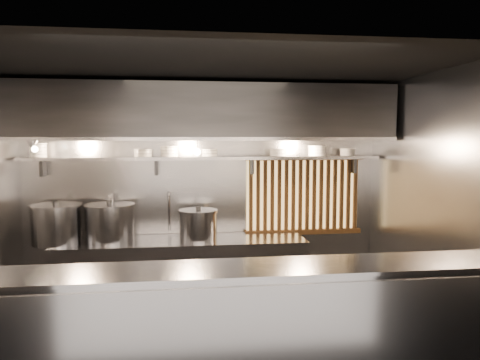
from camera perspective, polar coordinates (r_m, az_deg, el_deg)
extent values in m
plane|color=black|center=(4.99, -3.21, -20.17)|extent=(4.50, 4.50, 0.00)
plane|color=black|center=(4.55, -3.40, 13.57)|extent=(4.50, 4.50, 0.00)
plane|color=gray|center=(6.05, -4.37, -1.79)|extent=(4.50, 0.00, 4.50)
plane|color=gray|center=(5.23, 22.12, -3.27)|extent=(0.00, 3.00, 3.00)
cube|color=#95959A|center=(3.90, -2.12, -18.85)|extent=(4.50, 0.50, 1.10)
cube|color=#939399|center=(3.66, -1.71, -20.51)|extent=(4.50, 0.02, 1.01)
cube|color=#95959A|center=(3.70, -2.15, -10.85)|extent=(4.50, 0.56, 0.03)
cube|color=#95959A|center=(5.87, -7.08, -11.52)|extent=(3.00, 0.70, 0.90)
cube|color=#95959A|center=(5.83, -4.30, 2.68)|extent=(4.40, 0.34, 0.04)
cube|color=#2D2D30|center=(5.61, -4.21, 8.15)|extent=(4.40, 0.80, 0.65)
cube|color=#95959A|center=(5.20, -3.92, 5.02)|extent=(4.40, 0.03, 0.04)
cube|color=#F7C56F|center=(6.24, 7.66, -1.79)|extent=(1.50, 0.02, 0.92)
cube|color=brown|center=(6.15, 7.84, 2.69)|extent=(1.56, 0.06, 0.06)
cube|color=brown|center=(6.27, 7.72, -6.29)|extent=(1.56, 0.06, 0.06)
cube|color=brown|center=(6.04, 1.33, -1.97)|extent=(0.04, 0.04, 0.92)
cube|color=brown|center=(6.06, 2.21, -1.95)|extent=(0.04, 0.04, 0.92)
cube|color=brown|center=(6.07, 3.08, -1.94)|extent=(0.04, 0.04, 0.92)
cube|color=brown|center=(6.09, 3.95, -1.92)|extent=(0.04, 0.04, 0.92)
cube|color=brown|center=(6.11, 4.81, -1.90)|extent=(0.04, 0.04, 0.92)
cube|color=brown|center=(6.13, 5.67, -1.89)|extent=(0.04, 0.04, 0.92)
cube|color=brown|center=(6.15, 6.52, -1.87)|extent=(0.04, 0.04, 0.92)
cube|color=brown|center=(6.18, 7.36, -1.85)|extent=(0.04, 0.04, 0.92)
cube|color=brown|center=(6.20, 8.20, -1.83)|extent=(0.04, 0.04, 0.92)
cube|color=brown|center=(6.23, 9.03, -1.82)|extent=(0.04, 0.04, 0.92)
cube|color=brown|center=(6.26, 9.85, -1.80)|extent=(0.04, 0.04, 0.92)
cube|color=brown|center=(6.28, 10.67, -1.78)|extent=(0.04, 0.04, 0.92)
cube|color=brown|center=(6.31, 11.48, -1.76)|extent=(0.04, 0.04, 0.92)
cube|color=brown|center=(6.35, 12.28, -1.74)|extent=(0.04, 0.04, 0.92)
cube|color=brown|center=(6.38, 13.07, -1.72)|extent=(0.04, 0.04, 0.92)
cube|color=brown|center=(6.41, 13.85, -1.70)|extent=(0.04, 0.04, 0.92)
cylinder|color=silver|center=(6.07, -15.25, -3.93)|extent=(0.03, 0.03, 0.48)
sphere|color=silver|center=(6.04, -15.31, -1.68)|extent=(0.04, 0.04, 0.04)
cylinder|color=silver|center=(5.91, -15.47, -1.84)|extent=(0.03, 0.26, 0.03)
sphere|color=silver|center=(5.78, -15.65, -1.99)|extent=(0.04, 0.04, 0.04)
cylinder|color=silver|center=(5.79, -15.63, -2.68)|extent=(0.03, 0.03, 0.14)
cylinder|color=silver|center=(6.02, -8.62, -3.89)|extent=(0.03, 0.03, 0.48)
sphere|color=silver|center=(5.99, -8.65, -1.62)|extent=(0.04, 0.04, 0.04)
cylinder|color=silver|center=(5.86, -8.67, -1.77)|extent=(0.03, 0.26, 0.03)
sphere|color=silver|center=(5.73, -8.70, -1.93)|extent=(0.04, 0.04, 0.04)
cylinder|color=silver|center=(5.74, -8.69, -2.62)|extent=(0.03, 0.03, 0.14)
cone|color=#95959A|center=(5.57, -23.99, 4.08)|extent=(0.25, 0.27, 0.20)
sphere|color=#FFE0B2|center=(5.54, -23.73, 3.46)|extent=(0.07, 0.07, 0.07)
cylinder|color=#2D2D30|center=(5.66, -23.74, 4.91)|extent=(0.02, 0.22, 0.02)
cylinder|color=#2D2D30|center=(5.70, -5.25, 4.23)|extent=(0.01, 0.01, 0.12)
sphere|color=#FFE0B2|center=(5.70, -5.24, 3.42)|extent=(0.09, 0.09, 0.09)
cylinder|color=#95959A|center=(5.88, -21.48, -5.15)|extent=(0.66, 0.66, 0.43)
cylinder|color=#95959A|center=(5.85, -21.56, -2.93)|extent=(0.70, 0.70, 0.03)
cylinder|color=#2D2D30|center=(5.84, -21.57, -2.59)|extent=(0.06, 0.06, 0.04)
cylinder|color=#95959A|center=(5.82, -15.59, -5.16)|extent=(0.71, 0.71, 0.42)
cylinder|color=#95959A|center=(5.78, -15.64, -2.99)|extent=(0.75, 0.75, 0.03)
cylinder|color=#2D2D30|center=(5.78, -15.65, -2.64)|extent=(0.06, 0.06, 0.04)
cylinder|color=#95959A|center=(5.70, -5.10, -5.60)|extent=(0.48, 0.48, 0.34)
cylinder|color=#95959A|center=(5.67, -5.11, -3.78)|extent=(0.51, 0.51, 0.03)
cylinder|color=#2D2D30|center=(5.66, -5.11, -3.43)|extent=(0.06, 0.06, 0.04)
cylinder|color=silver|center=(6.04, -23.37, 2.74)|extent=(0.19, 0.19, 0.03)
cylinder|color=silver|center=(6.04, -23.38, 3.10)|extent=(0.19, 0.19, 0.03)
cylinder|color=silver|center=(6.04, -23.40, 3.46)|extent=(0.19, 0.19, 0.03)
cylinder|color=silver|center=(6.04, -23.41, 3.82)|extent=(0.19, 0.19, 0.03)
cylinder|color=silver|center=(6.04, -23.42, 4.08)|extent=(0.21, 0.21, 0.01)
cylinder|color=silver|center=(5.83, -11.73, 2.98)|extent=(0.21, 0.21, 0.03)
cylinder|color=silver|center=(5.83, -11.74, 3.36)|extent=(0.21, 0.21, 0.03)
cylinder|color=silver|center=(5.83, -11.74, 3.63)|extent=(0.23, 0.23, 0.01)
cylinder|color=silver|center=(5.82, -8.60, 3.03)|extent=(0.21, 0.21, 0.03)
cylinder|color=silver|center=(5.81, -8.60, 3.40)|extent=(0.21, 0.21, 0.03)
cylinder|color=silver|center=(5.81, -8.61, 3.78)|extent=(0.21, 0.21, 0.03)
cylinder|color=silver|center=(5.81, -8.61, 4.05)|extent=(0.23, 0.23, 0.01)
cylinder|color=silver|center=(5.83, -3.70, 3.08)|extent=(0.19, 0.19, 0.03)
cylinder|color=silver|center=(5.83, -3.70, 3.46)|extent=(0.19, 0.19, 0.03)
cylinder|color=silver|center=(5.83, -3.70, 3.73)|extent=(0.21, 0.21, 0.01)
cylinder|color=silver|center=(5.95, 4.66, 3.12)|extent=(0.21, 0.21, 0.03)
cylinder|color=silver|center=(5.95, 4.66, 3.49)|extent=(0.21, 0.21, 0.03)
cylinder|color=silver|center=(5.95, 4.67, 3.76)|extent=(0.23, 0.23, 0.01)
cylinder|color=silver|center=(6.08, 9.34, 3.11)|extent=(0.22, 0.22, 0.03)
cylinder|color=silver|center=(6.08, 9.35, 3.47)|extent=(0.22, 0.22, 0.03)
cylinder|color=silver|center=(6.08, 9.35, 3.83)|extent=(0.22, 0.22, 0.03)
cylinder|color=silver|center=(6.08, 9.36, 4.09)|extent=(0.23, 0.23, 0.01)
cylinder|color=silver|center=(6.21, 12.94, 3.09)|extent=(0.19, 0.19, 0.03)
cylinder|color=silver|center=(6.21, 12.95, 3.44)|extent=(0.19, 0.19, 0.03)
cylinder|color=silver|center=(6.21, 12.96, 3.70)|extent=(0.20, 0.20, 0.01)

